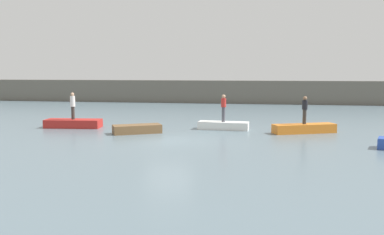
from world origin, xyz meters
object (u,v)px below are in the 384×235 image
rowboat_red (73,123)px  person_dark_shirt (305,108)px  rowboat_brown (137,129)px  rowboat_orange (304,128)px  rowboat_white (223,126)px  person_red_shirt (224,107)px  person_white_shirt (73,105)px

rowboat_red → person_dark_shirt: 14.86m
rowboat_brown → rowboat_orange: 10.08m
rowboat_white → person_red_shirt: (0.00, 0.00, 1.22)m
rowboat_red → rowboat_orange: rowboat_orange is taller
rowboat_orange → person_white_shirt: person_white_shirt is taller
person_white_shirt → person_dark_shirt: bearing=0.3°
rowboat_brown → rowboat_white: rowboat_brown is taller
rowboat_white → rowboat_orange: 5.00m
rowboat_red → rowboat_brown: bearing=-24.5°
rowboat_orange → person_red_shirt: (-4.95, 0.71, 1.20)m
rowboat_white → person_white_shirt: person_white_shirt is taller
rowboat_brown → person_dark_shirt: (9.92, 1.76, 1.23)m
person_dark_shirt → rowboat_white: bearing=171.9°
rowboat_red → person_white_shirt: 1.26m
rowboat_white → rowboat_brown: bearing=-150.1°
rowboat_red → person_white_shirt: (-0.00, 0.00, 1.26)m
rowboat_red → rowboat_orange: size_ratio=0.94×
rowboat_red → person_dark_shirt: (14.81, 0.07, 1.21)m
person_dark_shirt → person_red_shirt: bearing=171.9°
person_white_shirt → person_red_shirt: 9.89m
person_white_shirt → person_red_shirt: bearing=4.5°
rowboat_white → person_red_shirt: size_ratio=1.84×
rowboat_red → person_dark_shirt: person_dark_shirt is taller
rowboat_orange → person_dark_shirt: 1.21m
rowboat_white → person_red_shirt: bearing=0.0°
person_red_shirt → person_dark_shirt: bearing=-8.1°
rowboat_red → rowboat_brown: (4.89, -1.69, -0.01)m
person_white_shirt → person_dark_shirt: (14.81, 0.07, -0.04)m
rowboat_red → rowboat_white: (9.86, 0.78, -0.03)m
rowboat_brown → person_red_shirt: 5.69m
rowboat_brown → rowboat_orange: size_ratio=0.74×
person_white_shirt → rowboat_orange: bearing=0.3°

